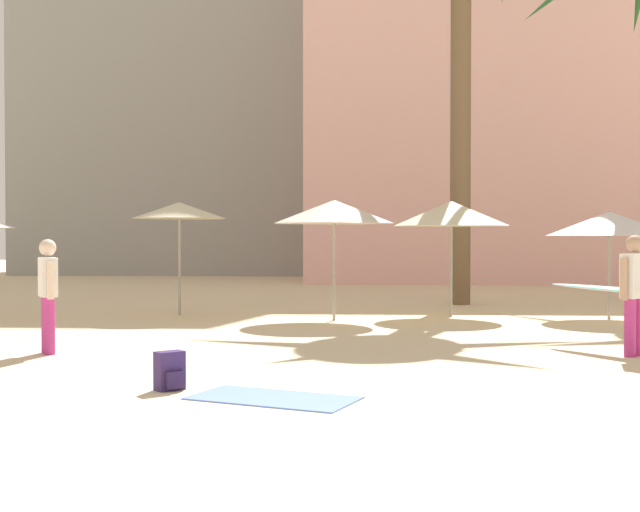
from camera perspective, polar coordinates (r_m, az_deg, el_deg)
ground at (r=5.45m, az=-0.61°, el=-16.19°), size 120.00×120.00×0.00m
hotel_pink at (r=35.18m, az=15.12°, el=9.49°), size 18.89×8.80×13.52m
hotel_tower_gray at (r=43.92m, az=-6.04°, el=15.20°), size 18.91×11.56×24.60m
cafe_umbrella_1 at (r=17.60m, az=9.08°, el=2.92°), size 2.44×2.44×2.44m
cafe_umbrella_2 at (r=17.91m, az=-9.73°, el=3.11°), size 2.02×2.02×2.43m
cafe_umbrella_4 at (r=16.53m, az=0.98°, el=3.08°), size 2.42×2.42×2.43m
cafe_umbrella_6 at (r=17.87m, az=19.43°, el=2.13°), size 2.56×2.56×2.21m
beach_towel at (r=8.52m, az=-3.24°, el=-9.81°), size 1.87×1.40×0.01m
backpack at (r=9.10m, az=-10.35°, el=-7.88°), size 0.35×0.35×0.42m
person_far_left at (r=12.38m, az=20.79°, el=-2.23°), size 1.85×2.64×1.69m
person_mid_center at (r=12.33m, az=-18.34°, el=-2.33°), size 0.39×0.57×1.63m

